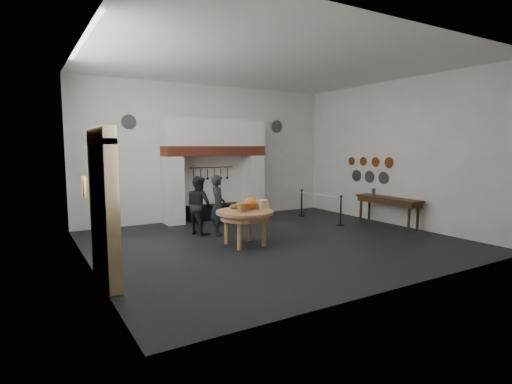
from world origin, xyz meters
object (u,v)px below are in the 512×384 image
side_table (388,198)px  work_table (245,212)px  visitor_near (218,205)px  barrier_post_near (341,211)px  iron_range (215,212)px  visitor_far (199,205)px  barrier_post_far (302,203)px

side_table → work_table: bearing=177.9°
visitor_near → barrier_post_near: size_ratio=1.87×
iron_range → visitor_far: 2.41m
iron_range → barrier_post_far: bearing=-19.5°
iron_range → barrier_post_near: barrier_post_near is taller
work_table → barrier_post_near: 3.86m
side_table → barrier_post_near: same height
work_table → barrier_post_near: (3.78, 0.64, -0.39)m
visitor_far → barrier_post_near: visitor_far is taller
barrier_post_far → barrier_post_near: bearing=-90.0°
work_table → barrier_post_far: barrier_post_far is taller
work_table → visitor_near: 1.37m
visitor_near → barrier_post_far: (3.88, 1.27, -0.39)m
barrier_post_near → barrier_post_far: 2.00m
visitor_near → barrier_post_near: bearing=-83.7°
visitor_near → visitor_far: size_ratio=1.02×
visitor_far → barrier_post_near: 4.44m
work_table → barrier_post_far: (3.78, 2.64, -0.39)m
barrier_post_far → work_table: bearing=-145.1°
iron_range → visitor_far: visitor_far is taller
work_table → barrier_post_near: barrier_post_near is taller
barrier_post_far → side_table: bearing=-67.2°
visitor_far → barrier_post_near: size_ratio=1.83×
work_table → side_table: bearing=-2.1°
iron_range → work_table: 3.82m
side_table → barrier_post_near: 1.50m
visitor_far → barrier_post_far: (4.28, 0.87, -0.38)m
iron_range → visitor_far: (-1.36, -1.90, 0.58)m
iron_range → work_table: work_table is taller
iron_range → side_table: side_table is taller
visitor_far → side_table: visitor_far is taller
work_table → visitor_far: size_ratio=0.88×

